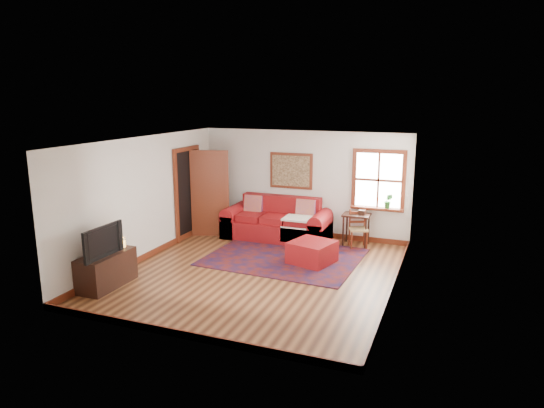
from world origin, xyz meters
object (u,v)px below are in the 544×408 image
at_px(red_leather_sofa, 277,225).
at_px(red_ottoman, 312,252).
at_px(side_table, 356,220).
at_px(ladder_back_chair, 358,227).
at_px(media_cabinet, 107,270).

height_order(red_leather_sofa, red_ottoman, red_leather_sofa).
distance_m(red_leather_sofa, side_table, 1.86).
bearing_deg(side_table, ladder_back_chair, -60.78).
xyz_separation_m(red_ottoman, ladder_back_chair, (0.63, 1.39, 0.22)).
relative_size(red_leather_sofa, media_cabinet, 2.26).
bearing_deg(red_ottoman, ladder_back_chair, 81.18).
bearing_deg(red_leather_sofa, red_ottoman, -47.76).
bearing_deg(ladder_back_chair, side_table, 119.22).
xyz_separation_m(red_leather_sofa, side_table, (1.83, 0.12, 0.27)).
bearing_deg(red_leather_sofa, ladder_back_chair, 0.23).
xyz_separation_m(red_leather_sofa, media_cabinet, (-1.76, -3.85, -0.02)).
height_order(red_ottoman, side_table, side_table).
bearing_deg(red_leather_sofa, media_cabinet, -114.64).
distance_m(red_leather_sofa, red_ottoman, 1.88).
relative_size(red_leather_sofa, ladder_back_chair, 2.95).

